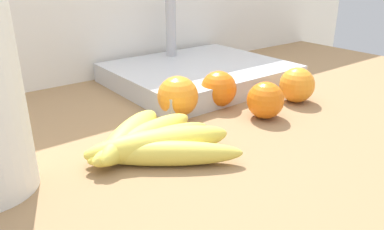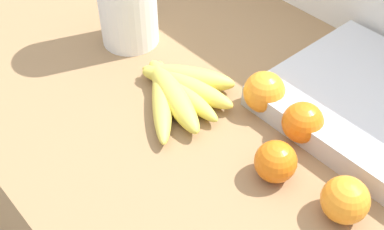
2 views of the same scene
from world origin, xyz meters
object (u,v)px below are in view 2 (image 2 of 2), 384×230
at_px(banana_bunch, 178,90).
at_px(orange_front, 264,92).
at_px(orange_center, 345,200).
at_px(orange_right, 276,162).
at_px(orange_far_right, 303,122).

height_order(banana_bunch, orange_front, orange_front).
distance_m(banana_bunch, orange_front, 0.15).
bearing_deg(orange_front, banana_bunch, -140.72).
distance_m(orange_center, orange_front, 0.24).
height_order(orange_right, orange_far_right, orange_far_right).
bearing_deg(orange_far_right, orange_front, 176.01).
distance_m(orange_front, orange_far_right, 0.09).
bearing_deg(banana_bunch, orange_far_right, 23.33).
relative_size(orange_right, orange_front, 0.89).
bearing_deg(orange_right, orange_front, 139.16).
bearing_deg(orange_center, banana_bunch, -177.60).
relative_size(orange_front, orange_far_right, 1.07).
xyz_separation_m(banana_bunch, orange_right, (0.23, -0.00, 0.01)).
bearing_deg(orange_right, orange_center, 9.74).
xyz_separation_m(orange_center, orange_far_right, (-0.14, 0.07, -0.00)).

